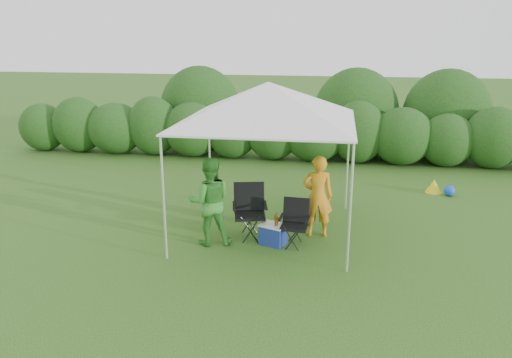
% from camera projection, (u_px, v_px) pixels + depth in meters
% --- Properties ---
extents(ground, '(70.00, 70.00, 0.00)m').
position_uv_depth(ground, '(263.00, 240.00, 9.15)').
color(ground, '#39651F').
extents(hedge, '(17.53, 1.53, 1.80)m').
position_uv_depth(hedge, '(297.00, 133.00, 14.57)').
color(hedge, '#234E18').
rests_on(hedge, ground).
extents(canopy, '(3.10, 3.10, 2.83)m').
position_uv_depth(canopy, '(268.00, 102.00, 8.92)').
color(canopy, silver).
rests_on(canopy, ground).
extents(chair_right, '(0.55, 0.50, 0.84)m').
position_uv_depth(chair_right, '(295.00, 219.00, 8.86)').
color(chair_right, black).
rests_on(chair_right, ground).
extents(chair_left, '(0.71, 0.67, 1.00)m').
position_uv_depth(chair_left, '(250.00, 207.00, 9.20)').
color(chair_left, black).
rests_on(chair_left, ground).
extents(man, '(0.60, 0.44, 1.54)m').
position_uv_depth(man, '(318.00, 196.00, 9.17)').
color(man, orange).
rests_on(man, ground).
extents(woman, '(0.91, 0.79, 1.60)m').
position_uv_depth(woman, '(210.00, 201.00, 8.81)').
color(woman, '#398D2E').
rests_on(woman, ground).
extents(cooler, '(0.54, 0.47, 0.38)m').
position_uv_depth(cooler, '(273.00, 234.00, 8.94)').
color(cooler, navy).
rests_on(cooler, ground).
extents(bottle, '(0.07, 0.07, 0.25)m').
position_uv_depth(bottle, '(276.00, 219.00, 8.81)').
color(bottle, '#592D0C').
rests_on(bottle, cooler).
extents(lawn_toy, '(0.63, 0.53, 0.32)m').
position_uv_depth(lawn_toy, '(438.00, 187.00, 11.76)').
color(lawn_toy, yellow).
rests_on(lawn_toy, ground).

